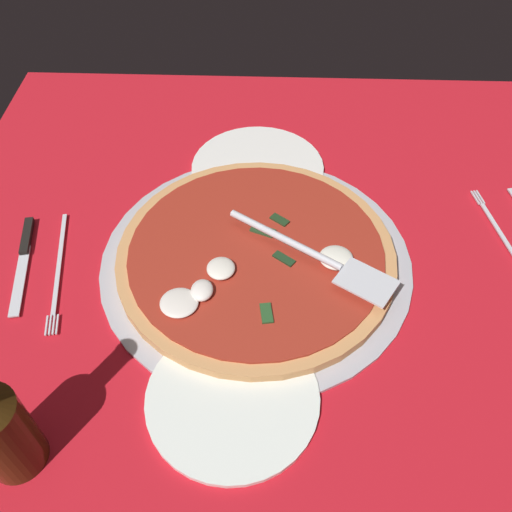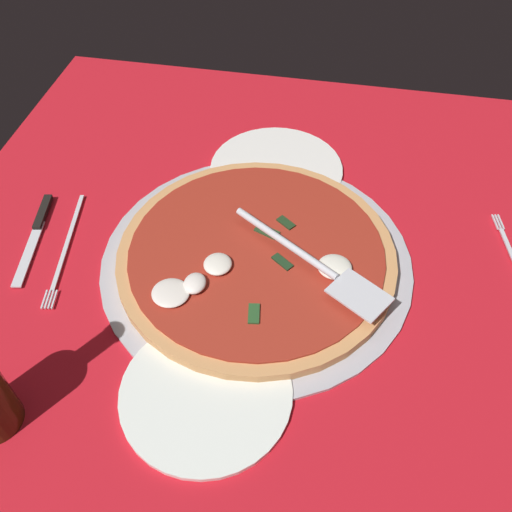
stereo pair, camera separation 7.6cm
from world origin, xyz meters
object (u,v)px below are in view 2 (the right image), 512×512
at_px(dinner_plate_right, 276,169).
at_px(pizza, 256,257).
at_px(place_setting_far, 51,240).
at_px(dinner_plate_left, 206,393).
at_px(pizza_server, 312,262).

distance_m(dinner_plate_right, pizza, 0.21).
height_order(dinner_plate_right, place_setting_far, place_setting_far).
bearing_deg(pizza, dinner_plate_left, 174.68).
relative_size(dinner_plate_left, pizza, 0.52).
xyz_separation_m(pizza, pizza_server, (-0.02, -0.08, 0.03)).
bearing_deg(pizza_server, dinner_plate_left, -84.28).
bearing_deg(dinner_plate_right, pizza, -178.83).
bearing_deg(pizza, pizza_server, -101.34).
bearing_deg(dinner_plate_left, dinner_plate_right, -2.09).
relative_size(pizza_server, place_setting_far, 0.98).
relative_size(pizza, place_setting_far, 1.67).
xyz_separation_m(dinner_plate_right, pizza_server, (-0.22, -0.08, 0.04)).
relative_size(dinner_plate_right, pizza_server, 0.96).
xyz_separation_m(dinner_plate_right, place_setting_far, (-0.22, 0.30, -0.00)).
bearing_deg(dinner_plate_right, pizza_server, -159.34).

